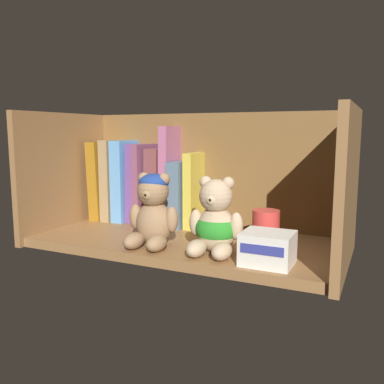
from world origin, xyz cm
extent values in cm
cube|color=olive|center=(0.00, 0.00, 1.00)|extent=(65.24, 29.94, 2.00)
cube|color=brown|center=(0.00, 15.57, 15.03)|extent=(67.64, 1.20, 30.05)
cube|color=olive|center=(-33.42, 0.00, 15.03)|extent=(1.60, 32.34, 30.05)
cube|color=olive|center=(33.42, 0.00, 15.03)|extent=(1.60, 32.34, 30.05)
cube|color=#946116|center=(-29.60, 11.84, 12.41)|extent=(3.67, 13.37, 20.90)
cube|color=#977C52|center=(-26.24, 11.84, 12.66)|extent=(2.71, 12.43, 21.32)
cube|color=#5996CF|center=(-22.75, 11.84, 12.59)|extent=(3.30, 11.84, 21.19)
cube|color=#6A3F7E|center=(-18.99, 11.84, 12.16)|extent=(3.79, 9.36, 20.39)
cube|color=#7A435D|center=(-16.03, 11.84, 12.20)|extent=(1.72, 14.42, 20.39)
cube|color=brown|center=(-12.91, 11.84, 11.64)|extent=(3.98, 10.50, 19.36)
cube|color=#AA5C82|center=(-9.55, 11.84, 14.42)|extent=(2.54, 9.95, 24.86)
cube|color=slate|center=(-6.21, 11.84, 10.15)|extent=(3.54, 12.44, 16.30)
cube|color=gold|center=(-2.88, 11.84, 11.20)|extent=(2.25, 10.00, 18.41)
ellipsoid|color=#93704C|center=(-3.59, -7.01, 6.61)|extent=(7.83, 7.19, 9.22)
sphere|color=#93704C|center=(-3.56, -7.47, 13.39)|extent=(6.55, 6.55, 6.55)
sphere|color=#93704C|center=(-5.88, -7.19, 15.94)|extent=(2.46, 2.46, 2.46)
sphere|color=#93704C|center=(-1.31, -6.83, 15.94)|extent=(2.46, 2.46, 2.46)
sphere|color=#9B754E|center=(-3.38, -9.79, 12.99)|extent=(2.46, 2.46, 2.46)
sphere|color=black|center=(-3.31, -10.65, 13.06)|extent=(0.86, 0.86, 0.86)
ellipsoid|color=#93704C|center=(-5.78, -11.57, 3.64)|extent=(4.15, 6.41, 3.28)
ellipsoid|color=#93704C|center=(-0.73, -11.18, 3.64)|extent=(4.15, 6.41, 3.28)
ellipsoid|color=#93704C|center=(-7.69, -7.79, 7.76)|extent=(2.86, 2.86, 5.32)
ellipsoid|color=#93704C|center=(0.58, -7.15, 7.76)|extent=(2.86, 2.86, 5.32)
ellipsoid|color=navy|center=(-3.59, -7.01, 15.19)|extent=(6.23, 6.23, 3.60)
ellipsoid|color=tan|center=(10.16, -6.62, 6.57)|extent=(7.76, 7.12, 9.13)
sphere|color=tan|center=(10.19, -7.07, 13.28)|extent=(6.49, 6.49, 6.49)
sphere|color=tan|center=(7.89, -6.75, 15.82)|extent=(2.44, 2.44, 2.44)
sphere|color=tan|center=(12.43, -6.49, 15.82)|extent=(2.44, 2.44, 2.44)
sphere|color=tan|center=(10.32, -9.37, 12.90)|extent=(2.44, 2.44, 2.44)
sphere|color=black|center=(10.37, -10.23, 12.96)|extent=(0.85, 0.85, 0.85)
ellipsoid|color=tan|center=(7.91, -11.10, 3.62)|extent=(4.00, 6.29, 3.25)
ellipsoid|color=tan|center=(12.92, -10.80, 3.62)|extent=(4.00, 6.29, 3.25)
ellipsoid|color=tan|center=(6.08, -7.31, 7.71)|extent=(2.79, 2.79, 5.28)
ellipsoid|color=tan|center=(14.29, -6.83, 7.71)|extent=(2.79, 2.79, 5.28)
ellipsoid|color=#268524|center=(10.16, -6.62, 6.80)|extent=(8.40, 7.76, 6.39)
cylinder|color=#C63833|center=(17.72, 2.01, 5.75)|extent=(5.64, 5.64, 7.50)
cube|color=silver|center=(21.25, -9.63, 4.92)|extent=(8.92, 7.84, 5.83)
cube|color=#33388C|center=(21.25, -13.62, 5.65)|extent=(7.58, 0.16, 1.63)
camera|label=1|loc=(39.27, -79.67, 25.51)|focal=38.49mm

